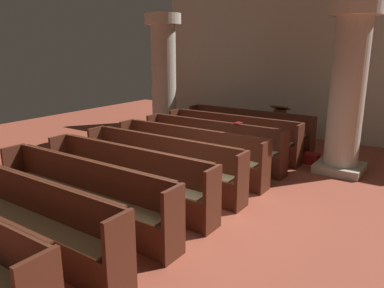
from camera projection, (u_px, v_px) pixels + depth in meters
ground_plane at (193, 202)px, 6.74m from camera, size 19.20×19.20×0.00m
back_wall at (310, 62)px, 11.02m from camera, size 10.00×0.16×4.50m
pew_row_0 at (248, 128)px, 10.33m from camera, size 3.61×0.47×1.00m
pew_row_1 at (231, 134)px, 9.57m from camera, size 3.61×0.46×1.00m
pew_row_2 at (212, 142)px, 8.81m from camera, size 3.61×0.46×1.00m
pew_row_3 at (189, 151)px, 8.06m from camera, size 3.61×0.47×1.00m
pew_row_4 at (161, 162)px, 7.30m from camera, size 3.61×0.46×1.00m
pew_row_5 at (126, 175)px, 6.54m from camera, size 3.61×0.46×1.00m
pew_row_6 at (83, 192)px, 5.78m from camera, size 3.61×0.47×1.00m
pew_row_7 at (26, 214)px, 5.02m from camera, size 3.61×0.46×1.00m
pillar_aisle_side at (348, 87)px, 7.91m from camera, size 1.05×1.05×3.61m
pillar_far_side at (164, 75)px, 11.09m from camera, size 1.05×1.05×3.61m
lectern at (279, 127)px, 10.84m from camera, size 0.48×0.45×1.08m
hymn_book at (238, 123)px, 8.53m from camera, size 0.13×0.21×0.02m
kneeler_box_red at (312, 158)px, 8.93m from camera, size 0.33×0.28×0.25m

